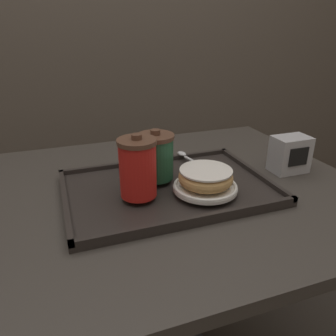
{
  "coord_description": "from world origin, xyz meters",
  "views": [
    {
      "loc": [
        -0.21,
        -0.71,
        1.11
      ],
      "look_at": [
        0.03,
        -0.02,
        0.79
      ],
      "focal_mm": 35.0,
      "sensor_mm": 36.0,
      "label": 1
    }
  ],
  "objects_px": {
    "coffee_cup_front": "(138,168)",
    "donut_chocolate_glazed": "(206,177)",
    "spoon": "(186,156)",
    "napkin_dispenser": "(290,154)",
    "coffee_cup_rear": "(156,156)"
  },
  "relations": [
    {
      "from": "donut_chocolate_glazed",
      "to": "spoon",
      "type": "distance_m",
      "value": 0.21
    },
    {
      "from": "coffee_cup_front",
      "to": "donut_chocolate_glazed",
      "type": "distance_m",
      "value": 0.16
    },
    {
      "from": "spoon",
      "to": "coffee_cup_rear",
      "type": "bearing_deg",
      "value": 116.67
    },
    {
      "from": "coffee_cup_front",
      "to": "spoon",
      "type": "relative_size",
      "value": 0.95
    },
    {
      "from": "spoon",
      "to": "donut_chocolate_glazed",
      "type": "bearing_deg",
      "value": 158.73
    },
    {
      "from": "coffee_cup_front",
      "to": "coffee_cup_rear",
      "type": "xyz_separation_m",
      "value": [
        0.07,
        0.08,
        -0.01
      ]
    },
    {
      "from": "coffee_cup_front",
      "to": "spoon",
      "type": "xyz_separation_m",
      "value": [
        0.19,
        0.17,
        -0.06
      ]
    },
    {
      "from": "donut_chocolate_glazed",
      "to": "coffee_cup_front",
      "type": "bearing_deg",
      "value": 169.95
    },
    {
      "from": "napkin_dispenser",
      "to": "coffee_cup_front",
      "type": "bearing_deg",
      "value": -175.06
    },
    {
      "from": "coffee_cup_front",
      "to": "donut_chocolate_glazed",
      "type": "xyz_separation_m",
      "value": [
        0.16,
        -0.03,
        -0.04
      ]
    },
    {
      "from": "coffee_cup_rear",
      "to": "donut_chocolate_glazed",
      "type": "height_order",
      "value": "coffee_cup_rear"
    },
    {
      "from": "coffee_cup_front",
      "to": "spoon",
      "type": "height_order",
      "value": "coffee_cup_front"
    },
    {
      "from": "donut_chocolate_glazed",
      "to": "spoon",
      "type": "relative_size",
      "value": 0.84
    },
    {
      "from": "coffee_cup_front",
      "to": "donut_chocolate_glazed",
      "type": "bearing_deg",
      "value": -10.05
    },
    {
      "from": "donut_chocolate_glazed",
      "to": "napkin_dispenser",
      "type": "bearing_deg",
      "value": 12.73
    }
  ]
}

